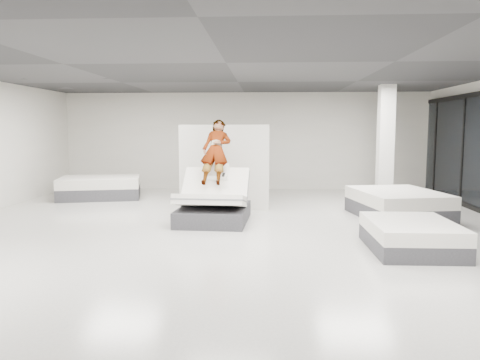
{
  "coord_description": "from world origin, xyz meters",
  "views": [
    {
      "loc": [
        0.73,
        -8.57,
        2.03
      ],
      "look_at": [
        0.21,
        0.69,
        1.0
      ],
      "focal_mm": 35.0,
      "sensor_mm": 36.0,
      "label": 1
    }
  ],
  "objects": [
    {
      "name": "hero_bed",
      "position": [
        -0.4,
        1.39,
        0.38
      ],
      "size": [
        1.55,
        1.99,
        1.24
      ],
      "color": "#3D3D43",
      "rests_on": "floor"
    },
    {
      "name": "column",
      "position": [
        4.0,
        4.5,
        1.6
      ],
      "size": [
        0.4,
        0.4,
        3.2
      ],
      "primitive_type": "cube",
      "color": "silver",
      "rests_on": "floor"
    },
    {
      "name": "flat_bed_right_near",
      "position": [
        3.15,
        -0.79,
        0.25
      ],
      "size": [
        1.36,
        1.8,
        0.49
      ],
      "color": "#3D3D43",
      "rests_on": "floor"
    },
    {
      "name": "remote",
      "position": [
        -0.18,
        1.36,
        1.04
      ],
      "size": [
        0.06,
        0.14,
        0.08
      ],
      "primitive_type": "cube",
      "rotation": [
        0.35,
        0.0,
        -0.05
      ],
      "color": "black",
      "rests_on": "person"
    },
    {
      "name": "flat_bed_left_far",
      "position": [
        -4.11,
        4.73,
        0.31
      ],
      "size": [
        2.56,
        2.15,
        0.61
      ],
      "color": "#3D3D43",
      "rests_on": "floor"
    },
    {
      "name": "person",
      "position": [
        -0.38,
        1.72,
        1.24
      ],
      "size": [
        0.7,
        1.62,
        1.34
      ],
      "primitive_type": "imported",
      "rotation": [
        0.92,
        0.0,
        -0.05
      ],
      "color": "slate",
      "rests_on": "hero_bed"
    },
    {
      "name": "room",
      "position": [
        0.0,
        0.0,
        1.6
      ],
      "size": [
        14.0,
        14.04,
        3.2
      ],
      "color": "beige",
      "rests_on": "ground"
    },
    {
      "name": "divider_panel",
      "position": [
        -0.35,
        3.13,
        1.06
      ],
      "size": [
        2.31,
        0.53,
        2.12
      ],
      "primitive_type": "cube",
      "rotation": [
        0.0,
        0.0,
        -0.18
      ],
      "color": "silver",
      "rests_on": "floor"
    },
    {
      "name": "flat_bed_right_far",
      "position": [
        3.72,
        2.12,
        0.31
      ],
      "size": [
        2.06,
        2.51,
        0.61
      ],
      "color": "#3D3D43",
      "rests_on": "floor"
    }
  ]
}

